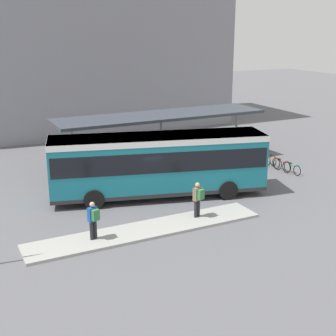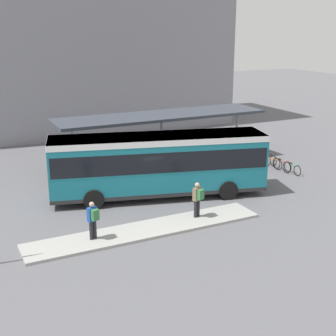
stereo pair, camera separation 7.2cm
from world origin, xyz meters
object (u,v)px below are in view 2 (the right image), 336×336
Objects in this scene: bicycle_black at (269,159)px; bicycle_red at (282,165)px; city_bus at (159,161)px; potted_planter_far_side at (80,174)px; pedestrian_waiting at (93,218)px; pedestrian_companion at (198,198)px; bicycle_orange at (272,162)px; bicycle_green at (293,169)px; potted_planter_near_shelter at (232,157)px.

bicycle_red is at bearing 173.55° from bicycle_black.
potted_planter_far_side is (-3.31, 3.21, -1.14)m from city_bus.
potted_planter_far_side is at bearing 88.74° from bicycle_black.
pedestrian_waiting is 0.98× the size of pedestrian_companion.
bicycle_orange reaches higher than bicycle_black.
bicycle_green is at bearing -14.97° from potted_planter_far_side.
bicycle_red is 1.16× the size of potted_planter_far_side.
bicycle_red is 0.79m from bicycle_orange.
bicycle_green is 2.37m from bicycle_black.
bicycle_red is at bearing -11.67° from potted_planter_far_side.
potted_planter_far_side is at bearing 176.11° from potted_planter_near_shelter.
bicycle_orange is (8.67, 1.50, -1.53)m from city_bus.
potted_planter_near_shelter is at bearing -119.66° from bicycle_orange.
bicycle_black is 1.17× the size of potted_planter_near_shelter.
potted_planter_near_shelter is 9.64m from potted_planter_far_side.
bicycle_black is 2.77m from potted_planter_near_shelter.
pedestrian_companion is (0.26, -3.63, -0.83)m from city_bus.
bicycle_orange is 12.10m from potted_planter_far_side.
city_bus is at bearing -85.76° from bicycle_orange.
bicycle_orange is at bearing -8.12° from potted_planter_far_side.
pedestrian_waiting is at bearing -74.18° from bicycle_orange.
bicycle_red is 1.60m from bicycle_black.
potted_planter_near_shelter reaches higher than bicycle_green.
city_bus is 9.45m from bicycle_black.
pedestrian_companion is 10.61m from bicycle_black.
city_bus is at bearing -44.15° from potted_planter_far_side.
bicycle_black is (0.26, 1.58, -0.01)m from bicycle_red.
bicycle_black is at bearing 149.56° from bicycle_orange.
bicycle_orange is at bearing -168.27° from bicycle_green.
city_bus is 6.14m from pedestrian_waiting.
city_bus is 8.04× the size of potted_planter_near_shelter.
pedestrian_companion reaches higher than pedestrian_waiting.
pedestrian_companion is 9.88m from bicycle_orange.
potted_planter_near_shelter is at bearing -63.36° from pedestrian_companion.
pedestrian_waiting is (-4.77, -3.77, -0.85)m from city_bus.
bicycle_orange is 1.23× the size of potted_planter_near_shelter.
pedestrian_waiting is 0.99× the size of bicycle_black.
bicycle_red reaches higher than bicycle_black.
city_bus is 6.61× the size of bicycle_red.
pedestrian_waiting is 5.03m from pedestrian_companion.
bicycle_red is at bearing -164.96° from bicycle_green.
bicycle_red is at bearing -81.96° from pedestrian_companion.
bicycle_black is (9.03, 2.29, -1.55)m from city_bus.
bicycle_orange is at bearing 25.10° from city_bus.
pedestrian_companion reaches higher than potted_planter_near_shelter.
potted_planter_near_shelter is (-2.66, 2.63, 0.40)m from bicycle_green.
bicycle_orange is 2.61m from potted_planter_near_shelter.
bicycle_green is 0.88× the size of bicycle_orange.
city_bus is at bearing -89.53° from bicycle_green.
pedestrian_waiting is 12.76m from potted_planter_near_shelter.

